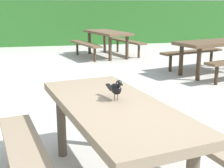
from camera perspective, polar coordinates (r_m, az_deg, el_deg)
hedge_wall at (r=12.61m, az=-8.60°, el=11.22°), size 28.00×1.70×1.65m
picnic_table_foreground at (r=2.57m, az=0.27°, el=-7.48°), size 1.99×2.01×0.74m
bird_grackle at (r=2.55m, az=0.79°, el=-0.82°), size 0.11×0.28×0.18m
picnic_table_mid_left at (r=9.21m, az=-0.89°, el=8.52°), size 2.08×2.10×0.74m
picnic_table_mid_right at (r=7.16m, az=18.38°, el=6.06°), size 2.12×2.09×0.74m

